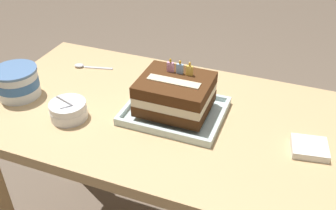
% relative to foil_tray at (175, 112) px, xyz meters
% --- Properties ---
extents(dining_table, '(1.15, 0.64, 0.73)m').
position_rel_foil_tray_xyz_m(dining_table, '(-0.04, -0.01, -0.12)').
color(dining_table, tan).
rests_on(dining_table, ground_plane).
extents(foil_tray, '(0.30, 0.24, 0.02)m').
position_rel_foil_tray_xyz_m(foil_tray, '(0.00, 0.00, 0.00)').
color(foil_tray, silver).
rests_on(foil_tray, dining_table).
extents(birthday_cake, '(0.21, 0.18, 0.14)m').
position_rel_foil_tray_xyz_m(birthday_cake, '(0.00, 0.00, 0.07)').
color(birthday_cake, '#492812').
rests_on(birthday_cake, foil_tray).
extents(bowl_stack, '(0.11, 0.11, 0.09)m').
position_rel_foil_tray_xyz_m(bowl_stack, '(-0.29, -0.13, 0.02)').
color(bowl_stack, white).
rests_on(bowl_stack, dining_table).
extents(ice_cream_tub, '(0.14, 0.14, 0.10)m').
position_rel_foil_tray_xyz_m(ice_cream_tub, '(-0.51, -0.08, 0.04)').
color(ice_cream_tub, white).
rests_on(ice_cream_tub, dining_table).
extents(serving_spoon_near_tray, '(0.15, 0.05, 0.01)m').
position_rel_foil_tray_xyz_m(serving_spoon_near_tray, '(-0.42, 0.16, -0.00)').
color(serving_spoon_near_tray, silver).
rests_on(serving_spoon_near_tray, dining_table).
extents(napkin_pile, '(0.11, 0.10, 0.02)m').
position_rel_foil_tray_xyz_m(napkin_pile, '(0.40, -0.03, 0.00)').
color(napkin_pile, white).
rests_on(napkin_pile, dining_table).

